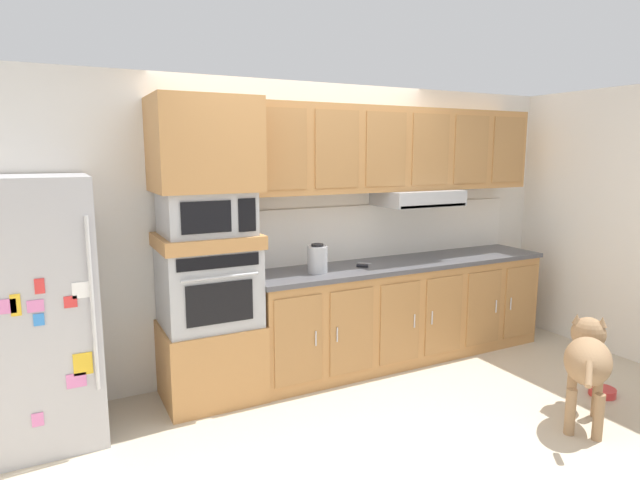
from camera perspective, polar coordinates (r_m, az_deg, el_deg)
ground_plane at (r=4.15m, az=4.52°, el=-17.94°), size 9.60×9.60×0.00m
back_kitchen_wall at (r=4.71m, az=-2.40°, el=1.42°), size 6.20×0.12×2.50m
side_panel_right at (r=5.73m, az=29.27°, el=1.65°), size 0.12×7.10×2.50m
refrigerator at (r=3.94m, az=-28.43°, el=-6.81°), size 0.76×0.73×1.76m
oven_base_cabinet at (r=4.32m, az=-11.64°, el=-12.60°), size 0.74×0.62×0.60m
built_in_oven at (r=4.13m, az=-11.90°, el=-4.86°), size 0.70×0.62×0.60m
appliance_mid_shelf at (r=4.06m, az=-12.08°, el=-0.06°), size 0.74×0.62×0.10m
microwave at (r=4.03m, az=-12.17°, el=2.88°), size 0.64×0.54×0.32m
appliance_upper_cabinet at (r=4.01m, az=-12.43°, el=10.00°), size 0.74×0.62×0.68m
lower_cabinet_run at (r=5.02m, az=8.82°, el=-7.64°), size 2.89×0.63×0.88m
countertop_slab at (r=4.91m, az=8.93°, el=-2.50°), size 2.93×0.64×0.04m
backsplash_panel at (r=5.10m, az=7.10°, el=1.06°), size 2.93×0.02×0.50m
upper_cabinet_with_hood at (r=4.91m, az=8.50°, el=9.28°), size 2.89×0.48×0.88m
screwdriver at (r=4.62m, az=4.61°, el=-2.75°), size 0.17×0.17×0.03m
electric_kettle at (r=4.38m, az=-0.28°, el=-2.06°), size 0.17×0.17×0.24m
dog at (r=4.27m, az=26.88°, el=-11.21°), size 0.82×0.64×0.71m
dog_food_bowl at (r=4.90m, az=28.13°, el=-14.21°), size 0.20×0.20×0.06m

